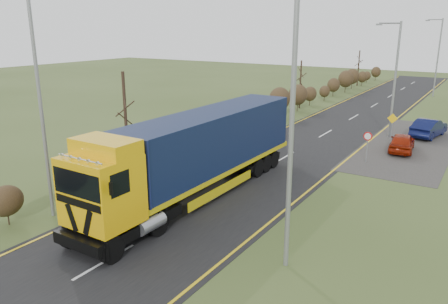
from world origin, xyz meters
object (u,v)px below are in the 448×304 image
streetlight_near (288,121)px  speed_sign (367,142)px  lorry (198,150)px  car_blue_sedan (429,128)px  car_red_hatchback (402,142)px

streetlight_near → speed_sign: bearing=93.1°
lorry → car_blue_sedan: (8.10, 20.15, -1.75)m
car_blue_sedan → lorry: bearing=78.6°
car_blue_sedan → streetlight_near: size_ratio=0.45×
car_red_hatchback → speed_sign: bearing=64.1°
lorry → streetlight_near: (6.50, -3.83, 2.93)m
car_blue_sedan → car_red_hatchback: bearing=90.9°
car_blue_sedan → speed_sign: 9.89m
lorry → streetlight_near: 8.09m
lorry → streetlight_near: streetlight_near is taller
car_blue_sedan → streetlight_near: 24.49m
car_red_hatchback → speed_sign: (-1.43, -3.93, 0.73)m
streetlight_near → speed_sign: size_ratio=4.83×
car_red_hatchback → speed_sign: speed_sign is taller
car_red_hatchback → streetlight_near: (-0.65, -18.34, 4.76)m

